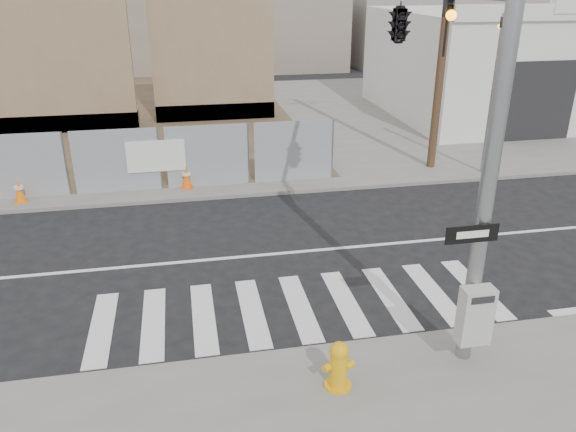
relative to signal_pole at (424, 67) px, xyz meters
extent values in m
plane|color=black|center=(-2.49, 2.05, -4.78)|extent=(100.00, 100.00, 0.00)
cube|color=slate|center=(-2.49, 16.05, -4.72)|extent=(50.00, 20.00, 0.12)
cylinder|color=gray|center=(0.01, -2.75, -1.16)|extent=(0.26, 0.26, 7.00)
cube|color=#B2B2AF|center=(-0.04, -3.03, -3.64)|extent=(0.55, 0.30, 1.05)
cube|color=black|center=(-0.24, -2.91, -2.16)|extent=(0.90, 0.03, 0.30)
cube|color=silver|center=(-0.24, -2.93, -2.16)|extent=(0.55, 0.01, 0.12)
imported|color=black|center=(0.01, -0.75, 0.79)|extent=(0.16, 0.20, 1.00)
imported|color=black|center=(0.01, 1.45, 0.79)|extent=(0.53, 2.48, 1.00)
cylinder|color=gray|center=(5.51, 6.65, -2.06)|extent=(0.12, 0.12, 5.20)
imported|color=black|center=(5.51, 6.65, 0.44)|extent=(0.16, 0.20, 1.00)
cube|color=#7C644A|center=(-9.49, 15.05, -0.66)|extent=(6.00, 0.50, 8.00)
cube|color=#7C644A|center=(-9.49, 15.45, -4.26)|extent=(6.00, 1.30, 0.80)
cube|color=#7C644A|center=(-2.99, 16.05, -0.66)|extent=(5.50, 0.50, 8.00)
cube|color=#7C644A|center=(-2.99, 16.45, -4.26)|extent=(5.50, 1.30, 0.80)
cube|color=silver|center=(11.51, 15.05, -2.26)|extent=(12.00, 10.00, 4.80)
cube|color=black|center=(9.51, 10.03, -3.06)|extent=(3.40, 0.06, 3.20)
cylinder|color=#503725|center=(4.01, 7.55, 0.34)|extent=(0.28, 0.28, 10.00)
cylinder|color=#E6A20C|center=(-2.42, -3.12, -4.64)|extent=(0.60, 0.60, 0.05)
cylinder|color=#E6A20C|center=(-2.42, -3.12, -4.32)|extent=(0.39, 0.39, 0.68)
sphere|color=#E6A20C|center=(-2.42, -3.12, -3.96)|extent=(0.32, 0.32, 0.32)
cylinder|color=#E6A20C|center=(-2.60, -3.12, -4.25)|extent=(0.20, 0.18, 0.12)
cylinder|color=#E6A20C|center=(-2.24, -3.12, -4.25)|extent=(0.20, 0.18, 0.12)
cube|color=orange|center=(-9.56, 6.68, -4.65)|extent=(0.46, 0.46, 0.03)
cone|color=orange|center=(-9.56, 6.68, -4.30)|extent=(0.41, 0.41, 0.71)
cylinder|color=silver|center=(-9.56, 6.68, -4.20)|extent=(0.27, 0.27, 0.08)
cube|color=#FF5E0D|center=(-4.61, 6.98, -4.65)|extent=(0.45, 0.45, 0.03)
cone|color=#FF5E0D|center=(-4.61, 6.98, -4.30)|extent=(0.40, 0.40, 0.72)
cylinder|color=silver|center=(-4.61, 6.98, -4.20)|extent=(0.28, 0.28, 0.08)
camera|label=1|loc=(-4.66, -10.27, 1.61)|focal=35.00mm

